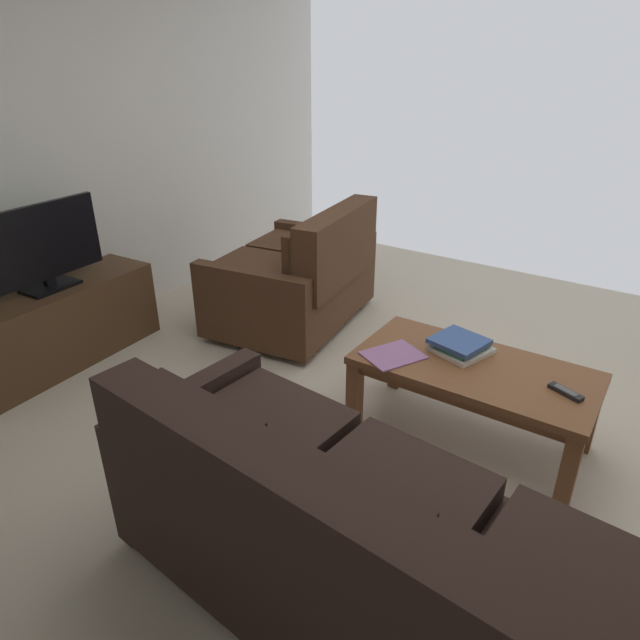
{
  "coord_description": "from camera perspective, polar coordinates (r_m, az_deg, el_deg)",
  "views": [
    {
      "loc": [
        -0.8,
        2.38,
        1.84
      ],
      "look_at": [
        0.55,
        0.38,
        0.66
      ],
      "focal_mm": 30.93,
      "sensor_mm": 36.0,
      "label": 1
    }
  ],
  "objects": [
    {
      "name": "tv_stand",
      "position": [
        3.91,
        -25.37,
        -0.5
      ],
      "size": [
        0.49,
        1.29,
        0.52
      ],
      "color": "#4C331E",
      "rests_on": "ground"
    },
    {
      "name": "loveseat_near",
      "position": [
        4.01,
        -2.16,
        4.47
      ],
      "size": [
        1.03,
        1.3,
        0.89
      ],
      "color": "black",
      "rests_on": "ground"
    },
    {
      "name": "coffee_table",
      "position": [
        2.87,
        15.53,
        -5.71
      ],
      "size": [
        1.16,
        0.58,
        0.44
      ],
      "color": "brown",
      "rests_on": "ground"
    },
    {
      "name": "wall_right",
      "position": [
        4.31,
        -23.03,
        17.0
      ],
      "size": [
        0.12,
        5.26,
        2.62
      ],
      "primitive_type": "cube",
      "color": "white",
      "rests_on": "ground"
    },
    {
      "name": "ground_plane",
      "position": [
        3.11,
        12.59,
        -11.03
      ],
      "size": [
        5.5,
        5.26,
        0.01
      ],
      "primitive_type": "cube",
      "color": "beige"
    },
    {
      "name": "tv_remote",
      "position": [
        2.75,
        24.07,
        -6.81
      ],
      "size": [
        0.16,
        0.1,
        0.02
      ],
      "color": "black",
      "rests_on": "coffee_table"
    },
    {
      "name": "sofa_main",
      "position": [
        1.94,
        4.76,
        -22.98
      ],
      "size": [
        2.04,
        0.95,
        0.87
      ],
      "color": "black",
      "rests_on": "ground"
    },
    {
      "name": "loose_magazine",
      "position": [
        2.84,
        7.57,
        -3.62
      ],
      "size": [
        0.33,
        0.36,
        0.01
      ],
      "primitive_type": "cube",
      "rotation": [
        0.0,
        0.0,
        2.67
      ],
      "color": "#996699",
      "rests_on": "coffee_table"
    },
    {
      "name": "flat_tv",
      "position": [
        3.73,
        -26.87,
        6.79
      ],
      "size": [
        0.22,
        0.79,
        0.52
      ],
      "color": "black",
      "rests_on": "tv_stand"
    },
    {
      "name": "book_stack",
      "position": [
        2.93,
        14.4,
        -2.58
      ],
      "size": [
        0.32,
        0.33,
        0.07
      ],
      "color": "silver",
      "rests_on": "coffee_table"
    }
  ]
}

